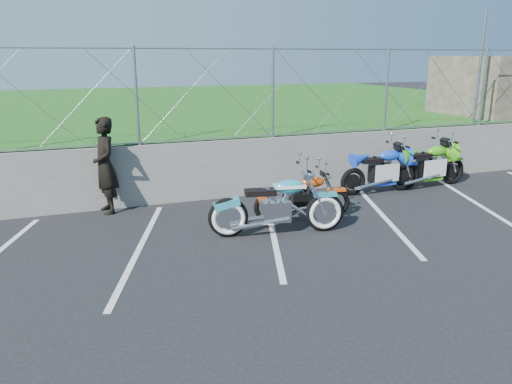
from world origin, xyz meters
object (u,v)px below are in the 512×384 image
object	(u,v)px
sportbike_blue	(382,172)
cruiser_turquoise	(279,208)
naked_orange	(304,198)
sportbike_green	(430,167)
person_standing	(105,166)

from	to	relation	value
sportbike_blue	cruiser_turquoise	bearing A→B (deg)	-153.79
cruiser_turquoise	naked_orange	distance (m)	1.02
naked_orange	sportbike_green	xyz separation A→B (m)	(3.93, 1.18, 0.08)
cruiser_turquoise	person_standing	world-z (taller)	person_standing
cruiser_turquoise	naked_orange	size ratio (longest dim) A/B	1.26
naked_orange	person_standing	distance (m)	4.03
sportbike_green	sportbike_blue	bearing A→B (deg)	177.09
sportbike_green	person_standing	size ratio (longest dim) A/B	1.14
cruiser_turquoise	person_standing	xyz separation A→B (m)	(-2.78, 2.40, 0.48)
cruiser_turquoise	sportbike_blue	xyz separation A→B (m)	(3.38, 1.80, -0.01)
person_standing	naked_orange	bearing A→B (deg)	52.01
cruiser_turquoise	sportbike_blue	distance (m)	3.83
naked_orange	sportbike_blue	world-z (taller)	sportbike_blue
cruiser_turquoise	sportbike_green	bearing A→B (deg)	30.98
sportbike_green	person_standing	world-z (taller)	person_standing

